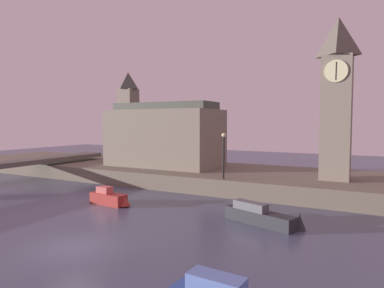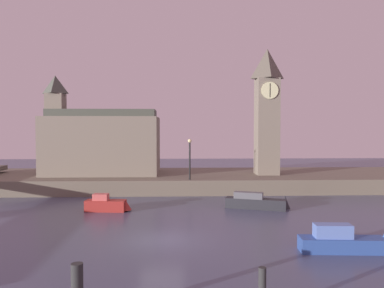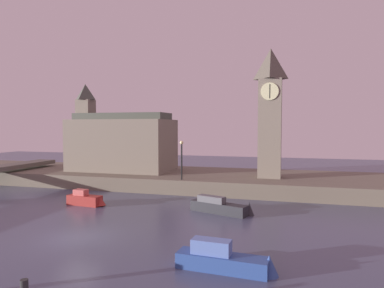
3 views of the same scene
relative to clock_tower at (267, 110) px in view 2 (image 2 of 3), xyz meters
The scene contains 8 objects.
ground_plane 23.10m from the clock_tower, 119.16° to the right, with size 120.00×120.00×0.00m, color #474C66.
far_embankment 13.08m from the clock_tower, behind, with size 70.00×12.00×1.50m, color #6B6051.
clock_tower is the anchor object (origin of this frame).
parliament_hall 18.47m from the clock_tower, behind, with size 12.15×6.83×10.69m.
streetlamp 10.41m from the clock_tower, 154.10° to the right, with size 0.36×0.36×3.93m.
boat_barge_dark 13.49m from the clock_tower, 106.12° to the right, with size 5.41×2.56×1.48m.
boat_tour_blue 22.58m from the clock_tower, 91.94° to the right, with size 4.96×1.41×1.59m.
boat_dinghy_red 20.15m from the clock_tower, 143.84° to the right, with size 3.63×1.32×1.36m.
Camera 2 is at (0.94, -21.16, 6.32)m, focal length 35.01 mm.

